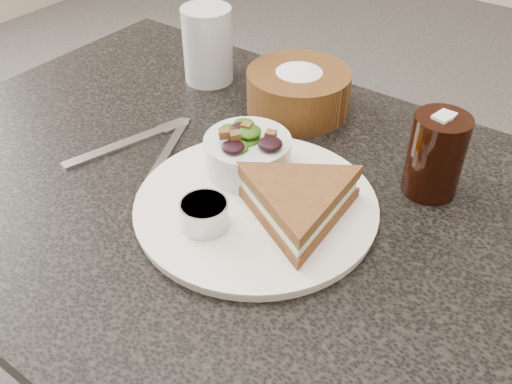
{
  "coord_description": "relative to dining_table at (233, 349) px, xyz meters",
  "views": [
    {
      "loc": [
        0.4,
        -0.47,
        1.23
      ],
      "look_at": [
        0.07,
        -0.02,
        0.78
      ],
      "focal_mm": 40.0,
      "sensor_mm": 36.0,
      "label": 1
    }
  ],
  "objects": [
    {
      "name": "cola_glass",
      "position": [
        0.23,
        0.15,
        0.44
      ],
      "size": [
        0.09,
        0.09,
        0.12
      ],
      "primitive_type": null,
      "rotation": [
        0.0,
        0.0,
        -0.36
      ],
      "color": "black",
      "rests_on": "dining_table"
    },
    {
      "name": "dinner_plate",
      "position": [
        0.07,
        -0.02,
        0.38
      ],
      "size": [
        0.31,
        0.31,
        0.01
      ],
      "primitive_type": "cylinder",
      "color": "silver",
      "rests_on": "dining_table"
    },
    {
      "name": "water_glass",
      "position": [
        -0.21,
        0.22,
        0.44
      ],
      "size": [
        0.09,
        0.09,
        0.13
      ],
      "primitive_type": "cylinder",
      "rotation": [
        0.0,
        0.0,
        -0.12
      ],
      "color": "#B9C0C3",
      "rests_on": "dining_table"
    },
    {
      "name": "salad_bowl",
      "position": [
        0.02,
        0.03,
        0.42
      ],
      "size": [
        0.13,
        0.13,
        0.07
      ],
      "primitive_type": null,
      "rotation": [
        0.0,
        0.0,
        0.13
      ],
      "color": "silver",
      "rests_on": "dinner_plate"
    },
    {
      "name": "dressing_ramekin",
      "position": [
        0.04,
        -0.1,
        0.41
      ],
      "size": [
        0.06,
        0.06,
        0.03
      ],
      "primitive_type": "cylinder",
      "rotation": [
        0.0,
        0.0,
        -0.06
      ],
      "color": "#ACAEB2",
      "rests_on": "dinner_plate"
    },
    {
      "name": "sandwich",
      "position": [
        0.13,
        -0.02,
        0.41
      ],
      "size": [
        0.25,
        0.25,
        0.05
      ],
      "primitive_type": null,
      "rotation": [
        0.0,
        0.0,
        -0.47
      ],
      "color": "brown",
      "rests_on": "dinner_plate"
    },
    {
      "name": "dining_table",
      "position": [
        0.0,
        0.0,
        0.0
      ],
      "size": [
        1.0,
        0.7,
        0.75
      ],
      "primitive_type": "cube",
      "color": "black",
      "rests_on": "floor"
    },
    {
      "name": "bread_basket",
      "position": [
        -0.03,
        0.22,
        0.42
      ],
      "size": [
        0.17,
        0.17,
        0.09
      ],
      "primitive_type": null,
      "rotation": [
        0.0,
        0.0,
        0.02
      ],
      "color": "brown",
      "rests_on": "dining_table"
    },
    {
      "name": "orange_wedge",
      "position": [
        0.11,
        0.05,
        0.4
      ],
      "size": [
        0.1,
        0.1,
        0.03
      ],
      "primitive_type": "cone",
      "rotation": [
        0.0,
        0.0,
        0.91
      ],
      "color": "#FF8000",
      "rests_on": "dinner_plate"
    },
    {
      "name": "fork",
      "position": [
        -0.18,
        -0.02,
        0.38
      ],
      "size": [
        0.07,
        0.18,
        0.0
      ],
      "primitive_type": "cube",
      "rotation": [
        0.0,
        0.0,
        -0.29
      ],
      "color": "#B7B7B7",
      "rests_on": "dining_table"
    },
    {
      "name": "knife",
      "position": [
        -0.11,
        -0.0,
        0.38
      ],
      "size": [
        0.09,
        0.19,
        0.0
      ],
      "primitive_type": "cube",
      "rotation": [
        0.0,
        0.0,
        0.42
      ],
      "color": "#939596",
      "rests_on": "dining_table"
    }
  ]
}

